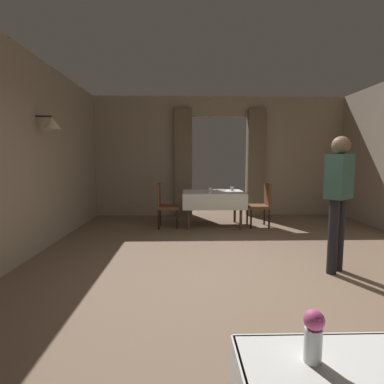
{
  "coord_description": "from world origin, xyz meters",
  "views": [
    {
      "loc": [
        -0.9,
        -3.44,
        1.44
      ],
      "look_at": [
        -0.79,
        0.56,
        1.0
      ],
      "focal_mm": 27.8,
      "sensor_mm": 36.0,
      "label": 1
    }
  ],
  "objects": [
    {
      "name": "chair_mid_right",
      "position": [
        0.76,
        2.79,
        0.52
      ],
      "size": [
        0.44,
        0.44,
        0.93
      ],
      "color": "black",
      "rests_on": "ground"
    },
    {
      "name": "dining_table_mid",
      "position": [
        -0.28,
        2.88,
        0.64
      ],
      "size": [
        1.31,
        0.97,
        0.75
      ],
      "color": "#4C3D2D",
      "rests_on": "ground"
    },
    {
      "name": "wall_back",
      "position": [
        0.0,
        4.18,
        1.52
      ],
      "size": [
        6.4,
        0.27,
        3.0
      ],
      "color": "gray",
      "rests_on": "ground"
    },
    {
      "name": "glass_mid_b",
      "position": [
        -0.37,
        2.66,
        0.8
      ],
      "size": [
        0.07,
        0.07,
        0.11
      ],
      "primitive_type": "cylinder",
      "color": "silver",
      "rests_on": "dining_table_mid"
    },
    {
      "name": "glass_mid_c",
      "position": [
        0.16,
        3.04,
        0.8
      ],
      "size": [
        0.07,
        0.07,
        0.09
      ],
      "primitive_type": "cylinder",
      "color": "silver",
      "rests_on": "dining_table_mid"
    },
    {
      "name": "ground",
      "position": [
        0.0,
        0.0,
        0.0
      ],
      "size": [
        10.08,
        10.08,
        0.0
      ],
      "primitive_type": "plane",
      "color": "#7A604C"
    },
    {
      "name": "flower_vase_near",
      "position": [
        -0.46,
        -2.5,
        0.85
      ],
      "size": [
        0.07,
        0.07,
        0.18
      ],
      "color": "silver",
      "rests_on": "dining_table_near"
    },
    {
      "name": "chair_mid_left",
      "position": [
        -1.32,
        2.77,
        0.52
      ],
      "size": [
        0.44,
        0.44,
        0.93
      ],
      "color": "black",
      "rests_on": "ground"
    },
    {
      "name": "plate_mid_a",
      "position": [
        -0.08,
        3.18,
        0.76
      ],
      "size": [
        0.23,
        0.23,
        0.01
      ],
      "primitive_type": "cylinder",
      "color": "white",
      "rests_on": "dining_table_mid"
    },
    {
      "name": "person_waiter_by_doorway",
      "position": [
        1.03,
        0.2,
        1.02
      ],
      "size": [
        0.42,
        0.4,
        1.72
      ],
      "color": "black",
      "rests_on": "ground"
    }
  ]
}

